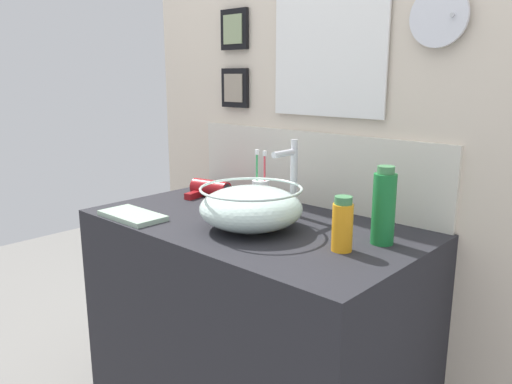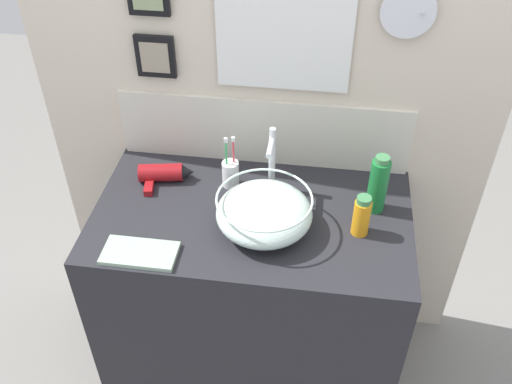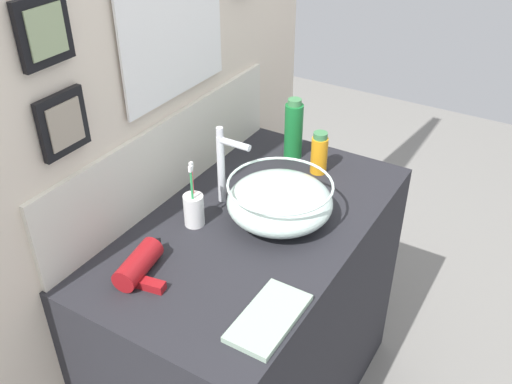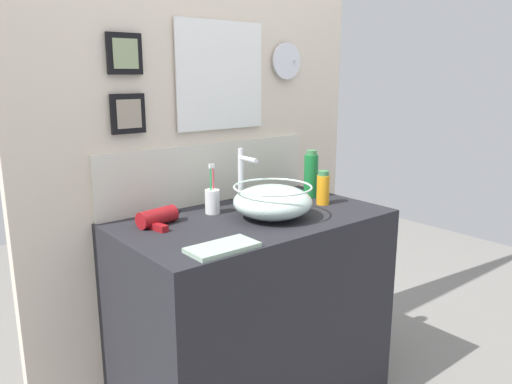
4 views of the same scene
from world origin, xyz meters
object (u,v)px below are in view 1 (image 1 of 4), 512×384
object	(u,v)px
toothbrush_cup	(261,193)
lotion_bottle	(384,207)
glass_bowl_sink	(251,207)
faucet	(292,173)
hair_drier	(213,189)
hand_towel	(132,216)
shampoo_bottle	(342,225)

from	to	relation	value
toothbrush_cup	lotion_bottle	xyz separation A→B (m)	(0.51, -0.06, 0.05)
glass_bowl_sink	faucet	world-z (taller)	faucet
faucet	hair_drier	xyz separation A→B (m)	(-0.39, 0.00, -0.12)
glass_bowl_sink	hand_towel	world-z (taller)	glass_bowl_sink
faucet	shampoo_bottle	bearing A→B (deg)	-28.95
toothbrush_cup	hand_towel	xyz separation A→B (m)	(-0.22, -0.38, -0.05)
faucet	shampoo_bottle	distance (m)	0.36
shampoo_bottle	hand_towel	world-z (taller)	shampoo_bottle
shampoo_bottle	hand_towel	bearing A→B (deg)	-163.64
toothbrush_cup	hand_towel	bearing A→B (deg)	-120.15
toothbrush_cup	lotion_bottle	distance (m)	0.52
toothbrush_cup	hand_towel	distance (m)	0.45
faucet	shampoo_bottle	world-z (taller)	faucet
faucet	lotion_bottle	size ratio (longest dim) A/B	1.16
shampoo_bottle	lotion_bottle	distance (m)	0.14
shampoo_bottle	lotion_bottle	size ratio (longest dim) A/B	0.68
faucet	toothbrush_cup	size ratio (longest dim) A/B	1.23
glass_bowl_sink	toothbrush_cup	size ratio (longest dim) A/B	1.51
shampoo_bottle	lotion_bottle	bearing A→B (deg)	68.04
lotion_bottle	hand_towel	world-z (taller)	lotion_bottle
glass_bowl_sink	shampoo_bottle	size ratio (longest dim) A/B	2.10
faucet	lotion_bottle	bearing A→B (deg)	-7.38
hair_drier	toothbrush_cup	xyz separation A→B (m)	(0.24, 0.01, 0.02)
shampoo_bottle	lotion_bottle	world-z (taller)	lotion_bottle
glass_bowl_sink	hair_drier	world-z (taller)	glass_bowl_sink
glass_bowl_sink	hair_drier	bearing A→B (deg)	152.98
glass_bowl_sink	lotion_bottle	xyz separation A→B (m)	(0.36, 0.15, 0.04)
faucet	lotion_bottle	xyz separation A→B (m)	(0.36, -0.05, -0.04)
toothbrush_cup	shampoo_bottle	xyz separation A→B (m)	(0.46, -0.18, 0.02)
toothbrush_cup	shampoo_bottle	bearing A→B (deg)	-21.83
glass_bowl_sink	hand_towel	distance (m)	0.42
glass_bowl_sink	toothbrush_cup	xyz separation A→B (m)	(-0.15, 0.21, -0.02)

